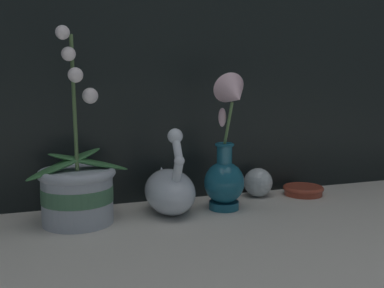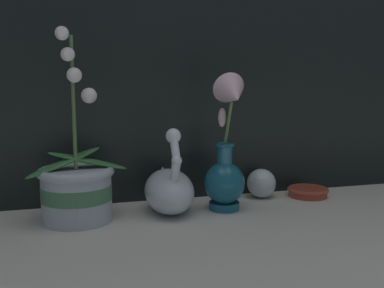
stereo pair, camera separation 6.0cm
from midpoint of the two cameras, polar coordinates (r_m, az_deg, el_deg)
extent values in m
plane|color=beige|center=(1.00, 2.08, -9.89)|extent=(2.80, 2.80, 0.00)
cylinder|color=#B2BCCC|center=(1.01, -16.00, -6.42)|extent=(0.15, 0.15, 0.12)
cylinder|color=#477A56|center=(1.01, -16.01, -6.10)|extent=(0.15, 0.15, 0.03)
torus|color=#B2BCCC|center=(1.00, -16.11, -3.59)|extent=(0.17, 0.17, 0.02)
cylinder|color=#4C6B3D|center=(0.98, -16.45, 5.06)|extent=(0.01, 0.05, 0.28)
ellipsoid|color=#38703D|center=(1.00, -14.65, -2.22)|extent=(0.17, 0.04, 0.05)
ellipsoid|color=#38703D|center=(0.99, -17.62, -2.44)|extent=(0.17, 0.09, 0.06)
sphere|color=white|center=(0.98, -17.87, 13.35)|extent=(0.03, 0.03, 0.03)
sphere|color=white|center=(0.98, -17.15, 10.88)|extent=(0.03, 0.03, 0.03)
sphere|color=white|center=(0.97, -16.34, 8.41)|extent=(0.03, 0.03, 0.03)
sphere|color=white|center=(0.97, -14.55, 5.95)|extent=(0.03, 0.03, 0.03)
ellipsoid|color=silver|center=(1.05, -4.50, -6.07)|extent=(0.11, 0.17, 0.10)
cone|color=silver|center=(1.10, -5.34, -4.52)|extent=(0.06, 0.07, 0.08)
cylinder|color=silver|center=(0.98, -3.64, -3.66)|extent=(0.02, 0.05, 0.07)
sphere|color=silver|center=(0.96, -3.42, -2.15)|extent=(0.02, 0.02, 0.02)
cylinder|color=silver|center=(0.97, -3.67, -0.56)|extent=(0.02, 0.05, 0.06)
sphere|color=silver|center=(0.98, -3.92, 1.00)|extent=(0.03, 0.03, 0.03)
cylinder|color=#195B75|center=(1.09, 2.49, -7.77)|extent=(0.07, 0.07, 0.02)
ellipsoid|color=#195B75|center=(1.08, 2.51, -4.93)|extent=(0.10, 0.10, 0.10)
cylinder|color=#195B75|center=(1.06, 2.53, -1.31)|extent=(0.04, 0.04, 0.05)
torus|color=#195B75|center=(1.06, 2.54, -0.09)|extent=(0.05, 0.05, 0.01)
cylinder|color=#567A47|center=(1.04, 2.97, 2.55)|extent=(0.01, 0.05, 0.10)
cone|color=beige|center=(1.00, 3.64, 6.40)|extent=(0.07, 0.09, 0.09)
ellipsoid|color=beige|center=(1.04, 2.20, 3.41)|extent=(0.02, 0.02, 0.04)
sphere|color=silver|center=(1.21, 6.98, -4.87)|extent=(0.08, 0.08, 0.08)
cylinder|color=#A8422D|center=(1.25, 12.60, -5.80)|extent=(0.10, 0.10, 0.02)
torus|color=#A8422D|center=(1.25, 12.61, -5.51)|extent=(0.11, 0.11, 0.01)
camera|label=1|loc=(0.03, -91.64, -0.23)|focal=42.00mm
camera|label=2|loc=(0.03, 88.36, 0.23)|focal=42.00mm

